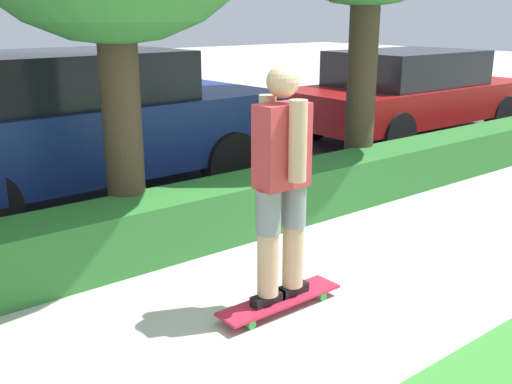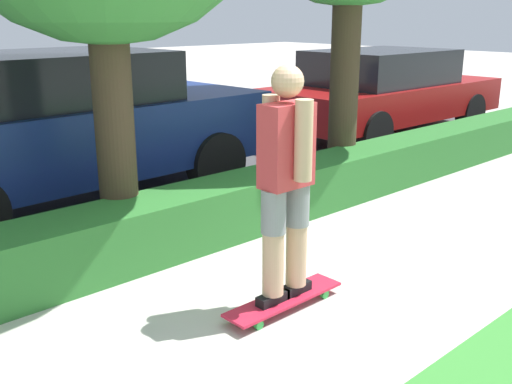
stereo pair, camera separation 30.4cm
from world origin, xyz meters
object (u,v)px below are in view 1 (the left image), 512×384
(skater_person, at_px, (282,180))
(parked_car_middle, at_px, (81,123))
(skateboard, at_px, (280,300))
(parked_car_rear, at_px, (409,92))

(skater_person, distance_m, parked_car_middle, 3.50)
(skateboard, relative_size, skater_person, 0.60)
(skater_person, distance_m, parked_car_rear, 6.81)
(skateboard, distance_m, parked_car_middle, 3.60)
(skateboard, relative_size, parked_car_rear, 0.21)
(skater_person, relative_size, parked_car_rear, 0.36)
(skater_person, relative_size, parked_car_middle, 0.36)
(skater_person, bearing_deg, parked_car_middle, 89.14)
(skateboard, xyz_separation_m, parked_car_middle, (0.05, 3.50, 0.81))
(parked_car_rear, bearing_deg, skateboard, -149.32)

